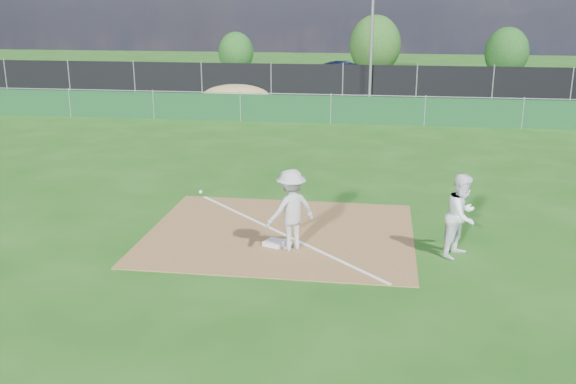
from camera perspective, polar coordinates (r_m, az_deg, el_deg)
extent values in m
plane|color=#1A4F10|center=(23.25, 2.79, 3.91)|extent=(90.00, 90.00, 0.00)
cube|color=brown|center=(14.66, -0.69, -3.68)|extent=(6.00, 5.00, 0.02)
cube|color=white|center=(14.66, -0.69, -3.63)|extent=(5.01, 5.01, 0.01)
cube|color=#103D1C|center=(28.03, 3.82, 7.31)|extent=(44.00, 0.05, 1.20)
ellipsoid|color=#A18A4E|center=(32.22, -4.65, 8.47)|extent=(3.38, 2.60, 1.17)
cube|color=black|center=(35.90, 4.89, 9.80)|extent=(46.00, 0.04, 1.80)
cube|color=black|center=(40.96, 5.31, 9.36)|extent=(46.00, 9.00, 0.01)
cylinder|color=slate|center=(35.31, 7.49, 14.66)|extent=(0.16, 0.16, 8.00)
cube|color=white|center=(13.95, -1.16, -4.53)|extent=(0.53, 0.53, 0.09)
imported|color=silver|center=(13.46, 0.26, -1.59)|extent=(1.28, 1.21, 1.74)
sphere|color=white|center=(13.93, -7.78, 0.02)|extent=(0.08, 0.08, 0.08)
imported|color=white|center=(13.62, 15.22, -2.03)|extent=(1.02, 1.08, 1.76)
imported|color=#9EA0A5|center=(41.96, -2.58, 10.52)|extent=(4.27, 2.59, 1.36)
imported|color=black|center=(41.13, 5.42, 10.44)|extent=(4.78, 3.16, 1.49)
imported|color=black|center=(40.82, 14.01, 9.81)|extent=(4.43, 2.10, 1.25)
cylinder|color=#382316|center=(47.77, -4.62, 10.90)|extent=(0.24, 0.24, 0.85)
ellipsoid|color=#184B15|center=(47.67, -4.65, 12.26)|extent=(2.55, 2.55, 2.94)
cylinder|color=#382316|center=(46.61, 7.67, 10.88)|extent=(0.24, 0.24, 1.19)
ellipsoid|color=#204D16|center=(46.49, 7.75, 12.83)|extent=(3.58, 3.58, 4.12)
cylinder|color=#382316|center=(47.22, 18.71, 10.11)|extent=(0.24, 0.24, 0.98)
ellipsoid|color=#164513|center=(47.12, 18.86, 11.68)|extent=(2.93, 2.93, 3.37)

